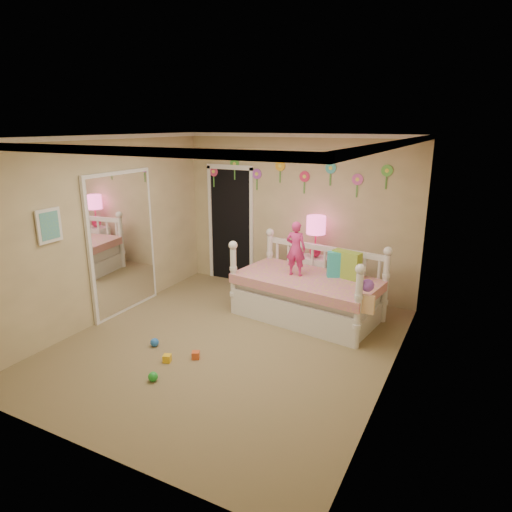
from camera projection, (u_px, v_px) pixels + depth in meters
The scene contains 18 objects.
floor at pixel (228, 344), 5.85m from camera, with size 4.00×4.50×0.01m, color #7F684C.
ceiling at pixel (224, 137), 5.11m from camera, with size 4.00×4.50×0.01m, color white.
back_wall at pixel (297, 215), 7.40m from camera, with size 4.00×0.01×2.60m, color tan.
left_wall at pixel (104, 230), 6.36m from camera, with size 0.01×4.50×2.60m, color tan.
right_wall at pixel (395, 271), 4.60m from camera, with size 0.01×4.50×2.60m, color tan.
crown_molding at pixel (224, 140), 5.12m from camera, with size 4.00×4.50×0.06m, color white, non-canonical shape.
daybed at pixel (308, 281), 6.53m from camera, with size 2.07×1.11×1.12m, color white, non-canonical shape.
pillow_turquoise at pixel (340, 264), 6.46m from camera, with size 0.37×0.13×0.37m, color #249FB4.
pillow_lime at pixel (347, 265), 6.42m from camera, with size 0.41×0.15×0.39m, color #90B838.
child at pixel (296, 249), 6.47m from camera, with size 0.29×0.19×0.80m, color #E03287.
nightstand at pixel (314, 278), 7.27m from camera, with size 0.43×0.33×0.71m, color white.
table_lamp at pixel (316, 230), 7.05m from camera, with size 0.30×0.30×0.66m.
closet_doorway at pixel (231, 224), 8.01m from camera, with size 0.90×0.04×2.07m, color black.
flower_decals at pixel (292, 176), 7.25m from camera, with size 3.40×0.02×0.50m, color #B2668C, non-canonical shape.
mirror_closet at pixel (123, 243), 6.67m from camera, with size 0.07×1.30×2.10m, color white.
wall_picture at pixel (49, 226), 5.51m from camera, with size 0.05×0.34×0.42m, color white.
hanging_bag at pixel (366, 297), 5.58m from camera, with size 0.20×0.16×0.36m, color beige, non-canonical shape.
toy_scatter at pixel (172, 351), 5.56m from camera, with size 0.80×1.30×0.11m, color #996666, non-canonical shape.
Camera 1 is at (2.74, -4.54, 2.74)m, focal length 31.73 mm.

